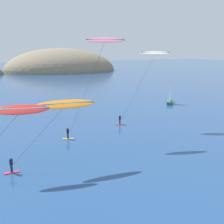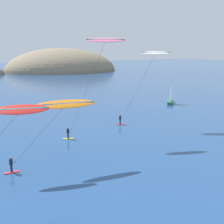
{
  "view_description": "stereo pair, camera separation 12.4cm",
  "coord_description": "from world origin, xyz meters",
  "views": [
    {
      "loc": [
        -15.66,
        -2.92,
        12.18
      ],
      "look_at": [
        1.38,
        24.55,
        5.07
      ],
      "focal_mm": 45.0,
      "sensor_mm": 36.0,
      "label": 1
    },
    {
      "loc": [
        -15.56,
        -2.99,
        12.18
      ],
      "look_at": [
        1.38,
        24.55,
        5.07
      ],
      "focal_mm": 45.0,
      "sensor_mm": 36.0,
      "label": 2
    }
  ],
  "objects": [
    {
      "name": "kitesurfer_white",
      "position": [
        13.76,
        32.29,
        10.88
      ],
      "size": [
        7.93,
        5.41,
        12.15
      ],
      "color": "red",
      "rests_on": "ground"
    },
    {
      "name": "kitesurfer_pink",
      "position": [
        3.49,
        30.41,
        12.58
      ],
      "size": [
        8.48,
        4.3,
        13.96
      ],
      "color": "yellow",
      "rests_on": "ground"
    },
    {
      "name": "sailboat_near",
      "position": [
        30.19,
        45.16,
        0.64
      ],
      "size": [
        4.76,
        5.01,
        5.7
      ],
      "color": "#23664C",
      "rests_on": "ground"
    },
    {
      "name": "kitesurfer_red",
      "position": [
        -9.54,
        24.28,
        6.17
      ],
      "size": [
        8.66,
        3.45,
        7.07
      ],
      "color": "yellow",
      "rests_on": "ground"
    },
    {
      "name": "kitesurfer_orange",
      "position": [
        -4.97,
        24.05,
        6.35
      ],
      "size": [
        9.75,
        2.57,
        7.14
      ],
      "color": "red",
      "rests_on": "ground"
    },
    {
      "name": "headland_island",
      "position": [
        28.27,
        157.42,
        0.0
      ],
      "size": [
        130.27,
        53.26,
        27.22
      ],
      "color": "slate",
      "rests_on": "ground"
    }
  ]
}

